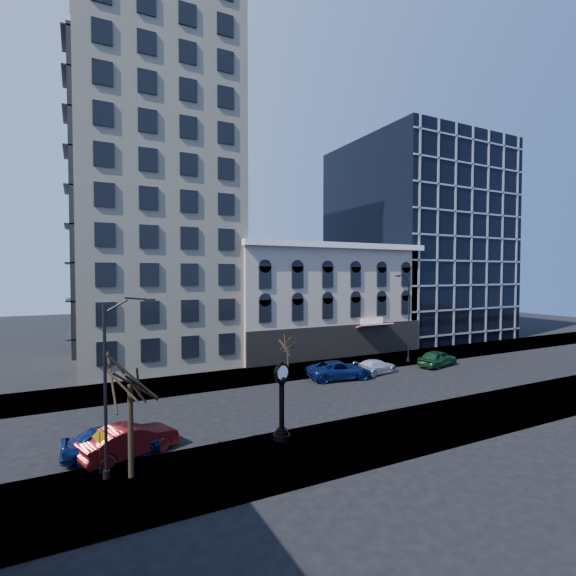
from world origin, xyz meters
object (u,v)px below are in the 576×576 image
warning_sign (100,443)px  car_near_b (130,440)px  street_lamp_near (119,339)px  car_near_a (113,441)px  street_clock (282,404)px

warning_sign → car_near_b: warning_sign is taller
street_lamp_near → car_near_b: 5.98m
warning_sign → car_near_b: 2.35m
car_near_a → car_near_b: (0.76, -0.34, -0.00)m
car_near_a → car_near_b: bearing=-113.9°
street_lamp_near → car_near_b: size_ratio=1.69×
street_clock → street_lamp_near: street_lamp_near is taller
street_clock → street_lamp_near: bearing=165.5°
street_clock → car_near_b: 7.94m
street_lamp_near → warning_sign: 4.84m
street_lamp_near → car_near_a: size_ratio=1.74×
warning_sign → car_near_a: bearing=86.4°
warning_sign → car_near_b: (1.43, 1.70, -0.76)m
street_clock → warning_sign: (-9.06, 0.10, -0.52)m
car_near_a → warning_sign: bearing=161.9°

